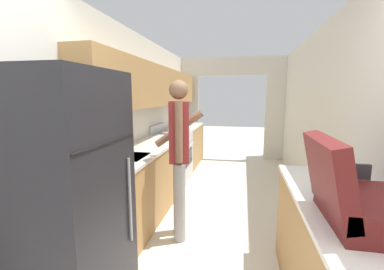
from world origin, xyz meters
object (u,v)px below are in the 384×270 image
at_px(suitcase, 354,197).
at_px(person, 179,155).
at_px(book_stack, 341,187).
at_px(knife, 180,129).
at_px(range_oven, 173,156).
at_px(refrigerator, 69,192).

bearing_deg(suitcase, person, 137.08).
xyz_separation_m(person, book_stack, (1.36, -0.73, 0.01)).
bearing_deg(knife, person, -78.19).
height_order(book_stack, knife, book_stack).
height_order(suitcase, book_stack, suitcase).
bearing_deg(range_oven, book_stack, -52.78).
bearing_deg(person, refrigerator, 137.83).
xyz_separation_m(suitcase, knife, (-1.84, 3.53, -0.14)).
bearing_deg(person, knife, -0.12).
xyz_separation_m(range_oven, book_stack, (1.96, -2.59, 0.49)).
bearing_deg(refrigerator, book_stack, 9.47).
xyz_separation_m(refrigerator, range_oven, (-0.03, 2.91, -0.43)).
bearing_deg(refrigerator, range_oven, 90.56).
relative_size(refrigerator, range_oven, 1.69).
bearing_deg(book_stack, suitcase, -102.04).
relative_size(range_oven, knife, 3.41).
bearing_deg(suitcase, book_stack, 77.96).
relative_size(refrigerator, suitcase, 3.04).
height_order(range_oven, person, person).
height_order(refrigerator, range_oven, refrigerator).
height_order(range_oven, knife, range_oven).
bearing_deg(knife, suitcase, -64.30).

